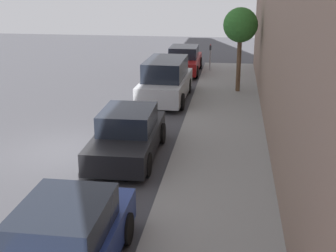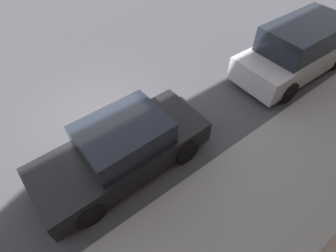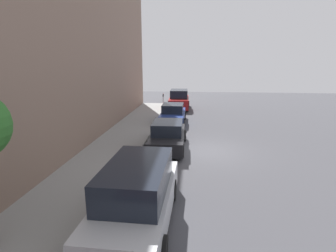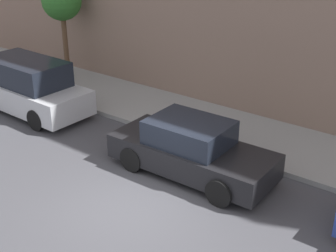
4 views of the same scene
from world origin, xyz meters
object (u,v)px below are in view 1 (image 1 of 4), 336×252
(parked_minivan_fourth, at_px, (166,81))
(street_tree, at_px, (240,26))
(parking_meter_far, at_px, (210,55))
(parked_sedan_third, at_px, (128,135))
(parked_sedan_fifth, at_px, (184,60))
(parked_sedan_second, at_px, (64,246))

(parked_minivan_fourth, xyz_separation_m, street_tree, (3.28, 1.66, 2.32))
(parking_meter_far, bearing_deg, parked_sedan_third, -97.64)
(parked_minivan_fourth, bearing_deg, street_tree, 26.80)
(parked_sedan_third, height_order, parked_minivan_fourth, parked_minivan_fourth)
(parked_sedan_fifth, bearing_deg, parked_minivan_fourth, -91.20)
(parked_sedan_second, distance_m, parked_sedan_fifth, 19.87)
(parked_minivan_fourth, distance_m, parking_meter_far, 6.75)
(parked_sedan_third, bearing_deg, parked_sedan_second, -88.06)
(parked_minivan_fourth, height_order, street_tree, street_tree)
(parked_minivan_fourth, bearing_deg, parked_sedan_fifth, 88.80)
(parked_sedan_third, relative_size, street_tree, 1.15)
(parked_sedan_second, distance_m, street_tree, 15.65)
(parked_sedan_third, height_order, street_tree, street_tree)
(parked_sedan_second, distance_m, parked_minivan_fourth, 13.45)
(parked_sedan_second, height_order, parking_meter_far, parking_meter_far)
(street_tree, bearing_deg, parking_meter_far, 108.23)
(parking_meter_far, height_order, street_tree, street_tree)
(parked_sedan_third, height_order, parking_meter_far, parking_meter_far)
(parked_sedan_third, xyz_separation_m, parked_sedan_fifth, (0.30, 13.55, 0.00))
(parked_sedan_fifth, bearing_deg, street_tree, -56.62)
(parked_minivan_fourth, bearing_deg, parked_sedan_third, -91.32)
(parked_sedan_second, relative_size, parking_meter_far, 2.95)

